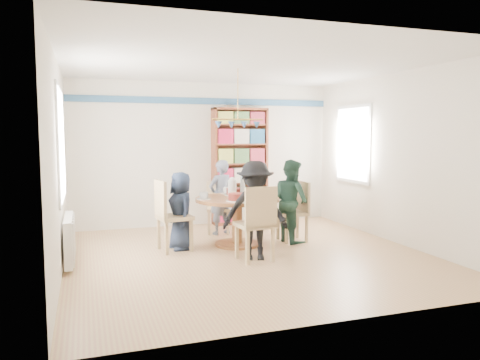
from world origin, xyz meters
name	(u,v)px	position (x,y,z in m)	size (l,w,h in m)	color
ground	(249,255)	(0.00, 0.00, 0.00)	(5.00, 5.00, 0.00)	tan
room_shell	(215,139)	(-0.26, 0.87, 1.65)	(5.00, 5.00, 5.00)	white
radiator	(69,239)	(-2.42, 0.30, 0.35)	(0.12, 1.00, 0.60)	silver
dining_table	(237,210)	(0.04, 0.65, 0.56)	(1.30, 1.30, 0.75)	olive
chair_left	(169,212)	(-1.04, 0.62, 0.58)	(0.53, 0.53, 1.06)	tan
chair_right	(297,208)	(1.05, 0.64, 0.53)	(0.43, 0.43, 0.97)	tan
chair_far	(218,205)	(0.02, 1.68, 0.49)	(0.47, 0.47, 0.90)	tan
chair_near	(257,220)	(0.00, -0.34, 0.57)	(0.49, 0.49, 1.04)	tan
person_left	(181,211)	(-0.84, 0.69, 0.59)	(0.57, 0.37, 1.17)	#1A2439
person_right	(292,201)	(0.94, 0.60, 0.67)	(0.65, 0.50, 1.33)	#1C382B
person_far	(221,197)	(0.02, 1.52, 0.65)	(0.47, 0.31, 1.29)	gray
person_near	(255,211)	(0.01, -0.22, 0.68)	(0.88, 0.51, 1.37)	black
bookshelf	(240,167)	(0.64, 2.34, 1.09)	(1.06, 0.32, 2.23)	brown
tableware	(235,193)	(0.01, 0.67, 0.82)	(1.28, 1.28, 0.34)	white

